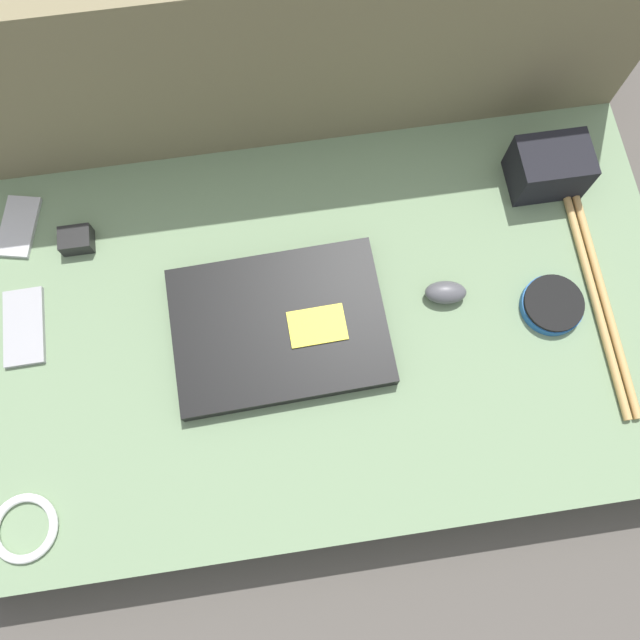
% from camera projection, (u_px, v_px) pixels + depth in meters
% --- Properties ---
extents(ground_plane, '(8.00, 8.00, 0.00)m').
position_uv_depth(ground_plane, '(320.00, 344.00, 1.13)').
color(ground_plane, '#4C4742').
extents(couch_seat, '(1.17, 0.68, 0.13)m').
position_uv_depth(couch_seat, '(320.00, 334.00, 1.07)').
color(couch_seat, slate).
rests_on(couch_seat, ground_plane).
extents(couch_backrest, '(1.17, 0.20, 0.47)m').
position_uv_depth(couch_backrest, '(282.00, 54.00, 1.04)').
color(couch_backrest, '#756B4C').
rests_on(couch_backrest, ground_plane).
extents(laptop, '(0.35, 0.25, 0.03)m').
position_uv_depth(laptop, '(280.00, 327.00, 0.99)').
color(laptop, black).
rests_on(laptop, couch_seat).
extents(computer_mouse, '(0.07, 0.05, 0.03)m').
position_uv_depth(computer_mouse, '(446.00, 292.00, 1.01)').
color(computer_mouse, '#4C4C51').
rests_on(computer_mouse, couch_seat).
extents(speaker_puck, '(0.10, 0.10, 0.02)m').
position_uv_depth(speaker_puck, '(552.00, 305.00, 1.01)').
color(speaker_puck, '#1E569E').
rests_on(speaker_puck, couch_seat).
extents(phone_silver, '(0.08, 0.12, 0.01)m').
position_uv_depth(phone_silver, '(19.00, 227.00, 1.06)').
color(phone_silver, '#B7B7BC').
rests_on(phone_silver, couch_seat).
extents(phone_black, '(0.07, 0.13, 0.01)m').
position_uv_depth(phone_black, '(24.00, 327.00, 1.00)').
color(phone_black, '#99999E').
rests_on(phone_black, couch_seat).
extents(camera_pouch, '(0.12, 0.09, 0.08)m').
position_uv_depth(camera_pouch, '(549.00, 168.00, 1.05)').
color(camera_pouch, black).
rests_on(camera_pouch, couch_seat).
extents(charger_brick, '(0.05, 0.04, 0.03)m').
position_uv_depth(charger_brick, '(76.00, 240.00, 1.04)').
color(charger_brick, black).
rests_on(charger_brick, couch_seat).
extents(cable_coil, '(0.10, 0.10, 0.01)m').
position_uv_depth(cable_coil, '(24.00, 528.00, 0.91)').
color(cable_coil, white).
rests_on(cable_coil, couch_seat).
extents(drumstick_pair, '(0.03, 0.39, 0.01)m').
position_uv_depth(drumstick_pair, '(600.00, 302.00, 1.02)').
color(drumstick_pair, tan).
rests_on(drumstick_pair, couch_seat).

